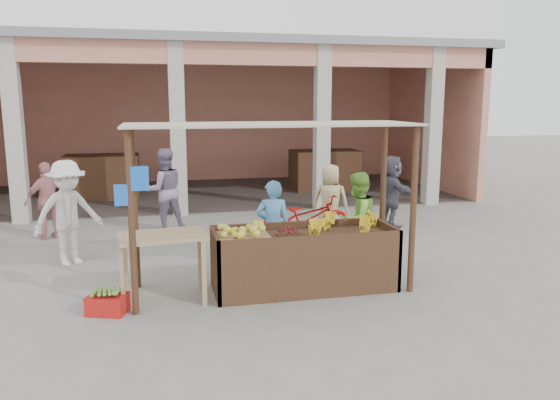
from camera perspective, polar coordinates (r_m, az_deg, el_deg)
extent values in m
plane|color=slate|center=(7.93, -1.03, -9.48)|extent=(60.00, 60.00, 0.00)
cube|color=tan|center=(18.78, -8.32, 8.14)|extent=(14.00, 0.20, 4.00)
cube|color=tan|center=(17.92, 15.29, 7.79)|extent=(0.20, 6.00, 4.00)
cube|color=tan|center=(13.08, -6.38, 14.94)|extent=(14.00, 0.30, 0.50)
cube|color=gray|center=(15.94, -7.64, 15.34)|extent=(14.40, 6.40, 0.20)
cube|color=#BCB8AC|center=(13.30, -25.97, 6.35)|extent=(0.35, 0.35, 4.00)
cube|color=#BCB8AC|center=(12.98, -10.65, 7.13)|extent=(0.35, 0.35, 4.00)
cube|color=#BCB8AC|center=(13.58, 4.39, 7.41)|extent=(0.35, 0.35, 4.00)
cube|color=#BCB8AC|center=(14.75, 15.69, 7.29)|extent=(0.35, 0.35, 4.00)
cube|color=#482D1D|center=(16.01, -18.09, 2.34)|extent=(2.00, 1.20, 1.20)
cube|color=#482D1D|center=(16.71, 4.71, 3.14)|extent=(2.00, 1.20, 1.20)
cube|color=#482D1D|center=(7.92, 2.52, -6.48)|extent=(2.60, 0.95, 0.80)
cylinder|color=#482D1D|center=(7.02, -15.23, -2.48)|extent=(0.09, 0.09, 2.35)
cylinder|color=#482D1D|center=(7.83, 13.74, -1.10)|extent=(0.09, 0.09, 2.35)
cylinder|color=#482D1D|center=(8.05, -14.96, -0.85)|extent=(0.09, 0.09, 2.35)
cylinder|color=#482D1D|center=(8.76, 10.69, 0.22)|extent=(0.09, 0.09, 2.35)
cube|color=#C0B49F|center=(7.55, -0.84, 7.92)|extent=(4.00, 1.35, 0.03)
cube|color=blue|center=(6.92, -14.47, 2.21)|extent=(0.22, 0.08, 0.30)
cube|color=blue|center=(6.96, -16.20, 0.50)|extent=(0.18, 0.07, 0.26)
cube|color=#9F7652|center=(7.57, -3.93, -3.90)|extent=(0.73, 0.63, 0.06)
ellipsoid|color=gold|center=(7.54, -3.94, -3.18)|extent=(0.62, 0.54, 0.14)
ellipsoid|color=maroon|center=(7.74, 0.87, -3.29)|extent=(0.41, 0.33, 0.13)
cube|color=tan|center=(7.50, -12.21, -3.70)|extent=(1.22, 0.89, 0.04)
cube|color=tan|center=(7.32, -16.12, -7.96)|extent=(0.06, 0.06, 0.88)
cube|color=tan|center=(7.33, -7.94, -7.63)|extent=(0.06, 0.06, 0.88)
cube|color=tan|center=(7.95, -15.88, -6.50)|extent=(0.06, 0.06, 0.88)
cube|color=tan|center=(7.96, -8.36, -6.19)|extent=(0.06, 0.06, 0.88)
cube|color=red|center=(7.44, -17.56, -10.32)|extent=(0.57, 0.48, 0.25)
ellipsoid|color=maroon|center=(13.45, 4.51, -0.01)|extent=(0.41, 0.41, 0.55)
ellipsoid|color=maroon|center=(13.59, 5.75, 0.08)|extent=(0.41, 0.41, 0.55)
imported|color=#53A1E7|center=(8.54, -0.74, -2.50)|extent=(0.67, 0.54, 1.58)
imported|color=#87D046|center=(8.91, 8.05, -1.84)|extent=(0.91, 0.83, 1.65)
imported|color=#9E0602|center=(10.43, 2.76, -1.83)|extent=(0.76, 1.91, 0.98)
imported|color=silver|center=(9.61, -21.30, -0.86)|extent=(1.35, 1.09, 1.88)
imported|color=tan|center=(11.58, -23.06, 0.18)|extent=(1.08, 0.90, 1.62)
imported|color=tan|center=(10.70, 5.29, 0.23)|extent=(0.93, 0.79, 1.63)
imported|color=#4A4A57|center=(12.00, 11.60, 1.14)|extent=(0.68, 1.52, 1.62)
imported|color=gray|center=(11.56, -12.00, 1.44)|extent=(1.01, 0.71, 1.88)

